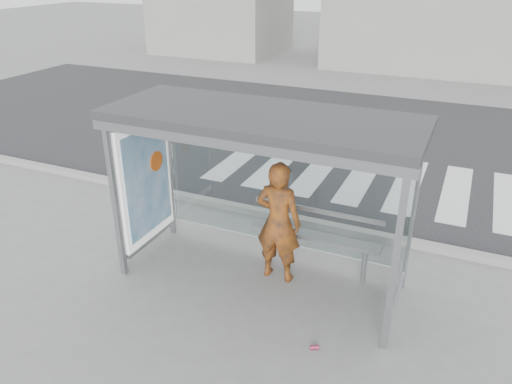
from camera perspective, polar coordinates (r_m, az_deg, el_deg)
ground at (r=7.73m, az=0.50°, el=-10.00°), size 80.00×80.00×0.00m
road at (r=13.78m, az=12.25°, el=5.79°), size 30.00×10.00×0.01m
curb at (r=9.25m, az=5.33°, el=-3.27°), size 30.00×0.18×0.12m
crosswalk at (r=11.32m, az=14.36°, el=1.22°), size 7.55×3.00×0.00m
bus_shelter at (r=6.98m, az=-2.05°, el=4.44°), size 4.25×1.65×2.62m
building_center at (r=24.01m, az=19.00°, el=19.30°), size 8.00×5.00×5.00m
person at (r=7.32m, az=2.58°, el=-3.47°), size 0.69×0.46×1.90m
bench at (r=7.68m, az=6.75°, el=-5.04°), size 2.02×0.25×1.04m
soda_can at (r=6.59m, az=6.70°, el=-17.22°), size 0.12×0.10×0.06m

